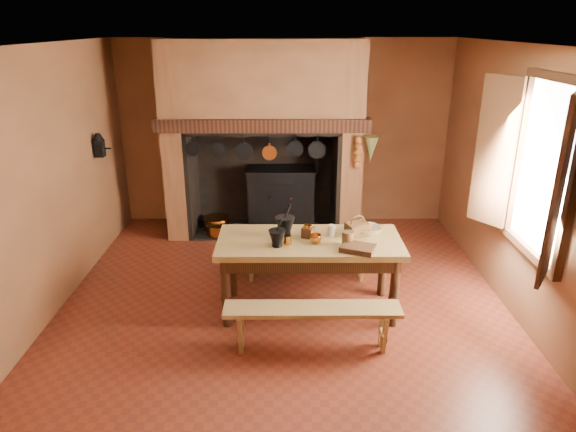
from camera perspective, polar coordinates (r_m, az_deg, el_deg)
The scene contains 28 objects.
floor at distance 5.87m, azimuth -0.48°, elevation -9.95°, with size 5.50×5.50×0.00m, color #612817.
ceiling at distance 5.06m, azimuth -0.58°, elevation 18.52°, with size 5.50×5.50×0.00m, color silver.
back_wall at distance 7.96m, azimuth -0.41°, elevation 9.14°, with size 5.00×0.02×2.80m, color #95603B.
wall_left at distance 5.87m, azimuth -25.76°, elevation 2.87°, with size 0.02×5.50×2.80m, color #95603B.
wall_right at distance 5.84m, azimuth 24.85°, elevation 2.93°, with size 0.02×5.50×2.80m, color #95603B.
wall_front at distance 2.80m, azimuth -0.85°, elevation -13.92°, with size 5.00×0.02×2.80m, color #95603B.
chimney_breast at distance 7.46m, azimuth -2.78°, elevation 11.56°, with size 2.95×0.96×2.80m.
iron_range at distance 7.91m, azimuth -0.71°, elevation 2.18°, with size 1.12×0.55×1.60m.
hearth_pans at distance 7.90m, azimuth -8.04°, elevation -1.05°, with size 0.51×0.62×0.20m.
hanging_pans at distance 7.06m, azimuth -3.21°, elevation 7.29°, with size 1.92×0.29×0.27m.
onion_string at distance 7.11m, azimuth 7.71°, elevation 6.97°, with size 0.12×0.10×0.46m, color #B46821, non-canonical shape.
herb_bunch at distance 7.12m, azimuth 9.18°, elevation 7.33°, with size 0.20×0.20×0.35m, color #57602D.
window at distance 5.35m, azimuth 25.55°, elevation 4.69°, with size 0.39×1.75×1.76m.
wall_coffee_mill at distance 7.20m, azimuth -20.28°, elevation 7.58°, with size 0.23×0.16×0.31m.
work_table at distance 5.49m, azimuth 2.39°, elevation -3.89°, with size 1.95×0.87×0.84m.
bench_front at distance 4.98m, azimuth 2.70°, elevation -11.26°, with size 1.68×0.29×0.47m.
bench_back at distance 6.28m, azimuth 2.07°, elevation -4.16°, with size 1.68×0.29×0.47m.
mortar_large at distance 5.48m, azimuth -0.34°, elevation -1.03°, with size 0.21×0.21×0.36m.
mortar_small at distance 5.23m, azimuth -1.22°, elevation -2.38°, with size 0.18×0.18×0.30m.
coffee_grinder at distance 5.46m, azimuth 2.24°, elevation -1.71°, with size 0.17×0.15×0.18m.
brass_mug_a at distance 5.30m, azimuth -0.08°, elevation -2.66°, with size 0.08×0.08×0.09m, color #B47029.
brass_mug_b at distance 5.49m, azimuth 2.15°, elevation -1.87°, with size 0.08×0.08×0.08m, color #B47029.
mixing_bowl at distance 5.65m, azimuth 8.84°, elevation -1.51°, with size 0.28×0.28×0.07m, color beige.
stoneware_crock at distance 5.30m, azimuth 6.64°, elevation -2.49°, with size 0.12×0.12×0.15m, color brown.
glass_jar at distance 5.51m, azimuth 4.87°, elevation -1.63°, with size 0.07×0.07×0.13m, color beige.
wicker_basket at distance 5.57m, azimuth 7.72°, elevation -1.36°, with size 0.28×0.25×0.23m.
wooden_tray at distance 5.20m, azimuth 7.78°, elevation -3.57°, with size 0.33×0.24×0.06m, color #3C2013.
brass_cup at distance 5.33m, azimuth 3.08°, elevation -2.54°, with size 0.12×0.12×0.10m, color #B47029.
Camera 1 is at (0.03, -5.05, 2.99)m, focal length 32.00 mm.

